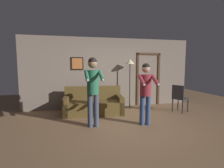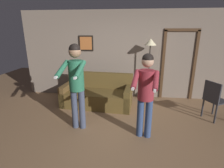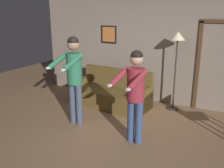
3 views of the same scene
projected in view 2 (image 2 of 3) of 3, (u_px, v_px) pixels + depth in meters
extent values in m
plane|color=#896646|center=(121.00, 135.00, 3.52)|extent=(12.00, 12.00, 0.00)
cube|color=gray|center=(127.00, 55.00, 5.29)|extent=(6.40, 0.06, 2.60)
cube|color=black|center=(86.00, 43.00, 5.28)|extent=(0.44, 0.02, 0.46)
cube|color=#BB6731|center=(86.00, 43.00, 5.27)|extent=(0.36, 0.01, 0.38)
cube|color=#4C331E|center=(163.00, 66.00, 5.21)|extent=(0.08, 0.04, 2.04)
cube|color=#4C331E|center=(194.00, 66.00, 5.11)|extent=(0.08, 0.04, 2.04)
cube|color=#4C331E|center=(183.00, 30.00, 4.86)|extent=(0.98, 0.04, 0.08)
cube|color=brown|center=(97.00, 98.00, 4.88)|extent=(1.96, 1.00, 0.42)
cube|color=brown|center=(100.00, 80.00, 5.08)|extent=(1.91, 0.29, 0.45)
cube|color=brown|center=(68.00, 93.00, 5.01)|extent=(0.23, 0.86, 0.58)
cube|color=brown|center=(128.00, 98.00, 4.69)|extent=(0.23, 0.86, 0.58)
cylinder|color=#332D28|center=(147.00, 100.00, 5.26)|extent=(0.28, 0.28, 0.02)
cylinder|color=#332D28|center=(149.00, 74.00, 5.02)|extent=(0.04, 0.04, 1.61)
cone|color=#F9EAB7|center=(151.00, 42.00, 4.75)|extent=(0.33, 0.33, 0.18)
cylinder|color=#3E475E|center=(75.00, 109.00, 3.70)|extent=(0.13, 0.13, 0.86)
cylinder|color=#3E475E|center=(82.00, 109.00, 3.68)|extent=(0.13, 0.13, 0.86)
cylinder|color=#286B4C|center=(76.00, 76.00, 3.48)|extent=(0.30, 0.30, 0.61)
sphere|color=#9E7556|center=(75.00, 52.00, 3.34)|extent=(0.24, 0.24, 0.24)
sphere|color=black|center=(75.00, 49.00, 3.32)|extent=(0.22, 0.22, 0.22)
cylinder|color=#286B4C|center=(62.00, 69.00, 3.20)|extent=(0.10, 0.54, 0.25)
cube|color=white|center=(57.00, 77.00, 2.98)|extent=(0.04, 0.15, 0.04)
cylinder|color=#286B4C|center=(80.00, 69.00, 3.16)|extent=(0.10, 0.54, 0.25)
cube|color=white|center=(76.00, 77.00, 2.94)|extent=(0.04, 0.15, 0.04)
cylinder|color=#324775|center=(140.00, 118.00, 3.42)|extent=(0.13, 0.13, 0.79)
cylinder|color=#324775|center=(148.00, 119.00, 3.38)|extent=(0.13, 0.13, 0.79)
cylinder|color=maroon|center=(146.00, 85.00, 3.20)|extent=(0.30, 0.30, 0.56)
sphere|color=tan|center=(148.00, 61.00, 3.07)|extent=(0.22, 0.22, 0.22)
sphere|color=black|center=(148.00, 59.00, 3.06)|extent=(0.21, 0.21, 0.21)
cylinder|color=maroon|center=(136.00, 79.00, 2.98)|extent=(0.17, 0.50, 0.26)
cube|color=white|center=(133.00, 88.00, 2.79)|extent=(0.06, 0.15, 0.04)
cylinder|color=maroon|center=(156.00, 81.00, 2.89)|extent=(0.17, 0.50, 0.26)
cube|color=white|center=(155.00, 90.00, 2.71)|extent=(0.06, 0.15, 0.04)
cylinder|color=#2D2D33|center=(214.00, 106.00, 4.36)|extent=(0.04, 0.04, 0.45)
cylinder|color=#2D2D33|center=(216.00, 114.00, 3.92)|extent=(0.04, 0.04, 0.45)
cylinder|color=#2D2D33|center=(203.00, 108.00, 4.24)|extent=(0.04, 0.04, 0.45)
cube|color=#2D2D33|center=(216.00, 100.00, 4.07)|extent=(0.56, 0.56, 0.03)
cube|color=#2D2D33|center=(212.00, 92.00, 3.93)|extent=(0.22, 0.39, 0.45)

